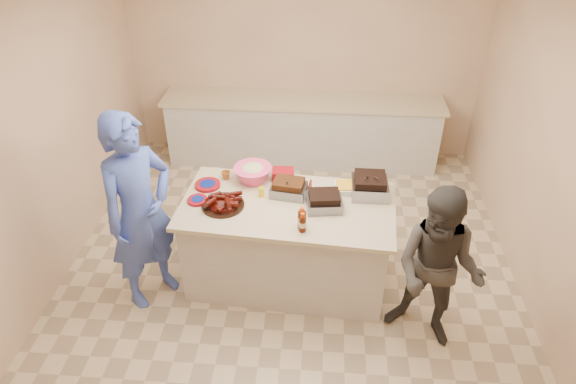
# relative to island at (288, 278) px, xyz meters

# --- Properties ---
(room) EXTENTS (4.50, 5.00, 2.70)m
(room) POSITION_rel_island_xyz_m (0.01, 0.13, 0.00)
(room) COLOR beige
(room) RESTS_ON ground
(back_counter) EXTENTS (3.60, 0.64, 0.90)m
(back_counter) POSITION_rel_island_xyz_m (0.01, 2.33, 0.45)
(back_counter) COLOR beige
(back_counter) RESTS_ON ground
(island) EXTENTS (2.00, 1.16, 0.91)m
(island) POSITION_rel_island_xyz_m (0.00, 0.00, 0.00)
(island) COLOR beige
(island) RESTS_ON ground
(rib_platter) EXTENTS (0.48, 0.48, 0.15)m
(rib_platter) POSITION_rel_island_xyz_m (-0.58, -0.07, 0.91)
(rib_platter) COLOR #410A04
(rib_platter) RESTS_ON island
(pulled_pork_tray) EXTENTS (0.35, 0.29, 0.10)m
(pulled_pork_tray) POSITION_rel_island_xyz_m (-0.00, 0.16, 0.91)
(pulled_pork_tray) COLOR #47230F
(pulled_pork_tray) RESTS_ON island
(brisket_tray) EXTENTS (0.34, 0.30, 0.09)m
(brisket_tray) POSITION_rel_island_xyz_m (0.33, -0.02, 0.91)
(brisket_tray) COLOR black
(brisket_tray) RESTS_ON island
(roasting_pan) EXTENTS (0.33, 0.33, 0.13)m
(roasting_pan) POSITION_rel_island_xyz_m (0.74, 0.22, 0.91)
(roasting_pan) COLOR gray
(roasting_pan) RESTS_ON island
(coleslaw_bowl) EXTENTS (0.40, 0.40, 0.25)m
(coleslaw_bowl) POSITION_rel_island_xyz_m (-0.36, 0.37, 0.91)
(coleslaw_bowl) COLOR #FB4881
(coleslaw_bowl) RESTS_ON island
(sausage_plate) EXTENTS (0.31, 0.31, 0.05)m
(sausage_plate) POSITION_rel_island_xyz_m (0.09, 0.27, 0.91)
(sausage_plate) COLOR silver
(sausage_plate) RESTS_ON island
(mac_cheese_dish) EXTENTS (0.30, 0.22, 0.08)m
(mac_cheese_dish) POSITION_rel_island_xyz_m (0.56, 0.26, 0.91)
(mac_cheese_dish) COLOR yellow
(mac_cheese_dish) RESTS_ON island
(bbq_bottle_a) EXTENTS (0.08, 0.08, 0.21)m
(bbq_bottle_a) POSITION_rel_island_xyz_m (0.15, -0.33, 0.91)
(bbq_bottle_a) COLOR #401405
(bbq_bottle_a) RESTS_ON island
(bbq_bottle_b) EXTENTS (0.07, 0.07, 0.18)m
(bbq_bottle_b) POSITION_rel_island_xyz_m (0.15, -0.37, 0.91)
(bbq_bottle_b) COLOR #401405
(bbq_bottle_b) RESTS_ON island
(mustard_bottle) EXTENTS (0.05, 0.05, 0.13)m
(mustard_bottle) POSITION_rel_island_xyz_m (-0.25, 0.11, 0.91)
(mustard_bottle) COLOR #F9DA00
(mustard_bottle) RESTS_ON island
(sauce_bowl) EXTENTS (0.15, 0.06, 0.15)m
(sauce_bowl) POSITION_rel_island_xyz_m (-0.09, 0.26, 0.91)
(sauce_bowl) COLOR silver
(sauce_bowl) RESTS_ON island
(plate_stack_large) EXTENTS (0.26, 0.26, 0.03)m
(plate_stack_large) POSITION_rel_island_xyz_m (-0.78, 0.23, 0.91)
(plate_stack_large) COLOR maroon
(plate_stack_large) RESTS_ON island
(plate_stack_small) EXTENTS (0.20, 0.20, 0.03)m
(plate_stack_small) POSITION_rel_island_xyz_m (-0.82, -0.02, 0.91)
(plate_stack_small) COLOR maroon
(plate_stack_small) RESTS_ON island
(plastic_cup) EXTENTS (0.09, 0.09, 0.09)m
(plastic_cup) POSITION_rel_island_xyz_m (-0.63, 0.37, 0.91)
(plastic_cup) COLOR #99591F
(plastic_cup) RESTS_ON island
(basket_stack) EXTENTS (0.21, 0.16, 0.10)m
(basket_stack) POSITION_rel_island_xyz_m (-0.08, 0.41, 0.91)
(basket_stack) COLOR maroon
(basket_stack) RESTS_ON island
(guest_blue) EXTENTS (1.94, 1.69, 0.46)m
(guest_blue) POSITION_rel_island_xyz_m (-1.26, -0.28, 0.00)
(guest_blue) COLOR #4560C8
(guest_blue) RESTS_ON ground
(guest_gray) EXTENTS (1.33, 1.69, 0.58)m
(guest_gray) POSITION_rel_island_xyz_m (1.26, -0.61, 0.00)
(guest_gray) COLOR #43403C
(guest_gray) RESTS_ON ground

